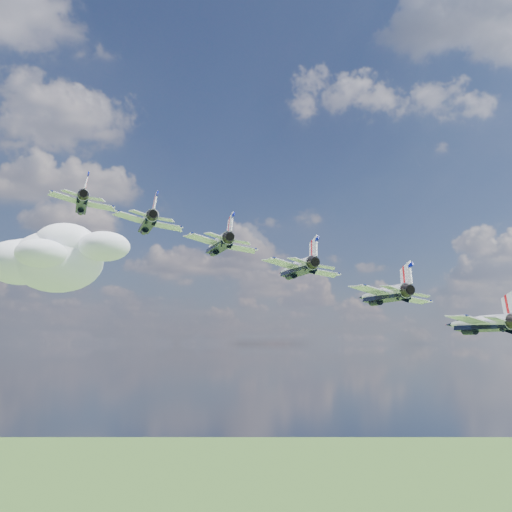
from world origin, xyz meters
name	(u,v)px	position (x,y,z in m)	size (l,w,h in m)	color
cloud_far	(55,254)	(20.31, 222.30, 184.56)	(60.78, 47.76, 23.88)	white
jet_0	(82,203)	(-5.87, 20.50, 164.70)	(9.22, 13.65, 4.08)	silver
jet_1	(147,223)	(1.71, 12.75, 161.08)	(9.22, 13.65, 4.08)	white
jet_2	(218,244)	(9.29, 5.00, 157.46)	(9.22, 13.65, 4.08)	white
jet_3	(296,268)	(16.86, -2.74, 153.85)	(9.22, 13.65, 4.08)	white
jet_4	(382,294)	(24.44, -10.49, 150.23)	(9.22, 13.65, 4.08)	white
jet_5	(478,323)	(32.02, -18.24, 146.61)	(9.22, 13.65, 4.08)	white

